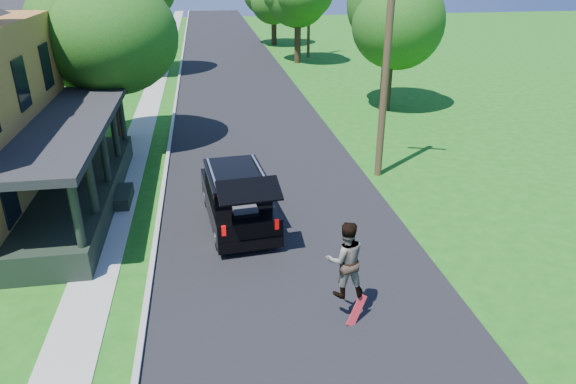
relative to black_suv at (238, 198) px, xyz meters
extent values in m
plane|color=#1A5811|center=(1.40, -3.82, -0.90)|extent=(140.00, 140.00, 0.00)
cube|color=black|center=(1.40, 16.18, -0.90)|extent=(8.00, 120.00, 0.02)
cube|color=#A1A19B|center=(-2.65, 16.18, -0.90)|extent=(0.15, 120.00, 0.12)
cube|color=#9A9A92|center=(-4.20, 16.18, -0.90)|extent=(1.30, 120.00, 0.03)
cube|color=#9A9A92|center=(-8.10, 2.18, -0.90)|extent=(6.50, 1.20, 0.03)
cube|color=black|center=(-5.40, 2.18, -0.45)|extent=(2.40, 10.00, 0.90)
cube|color=black|center=(-5.40, 2.18, 2.10)|extent=(2.60, 10.30, 0.25)
cube|color=#ADAC9A|center=(-12.10, 20.18, 1.60)|extent=(8.00, 8.00, 5.00)
cube|color=#ADAC9A|center=(-12.10, 36.18, 1.60)|extent=(8.00, 8.00, 5.00)
cube|color=black|center=(0.00, 0.00, -0.22)|extent=(2.35, 4.76, 0.89)
cube|color=black|center=(-0.01, 0.16, 0.50)|extent=(2.03, 3.01, 0.58)
cube|color=black|center=(-0.01, 0.16, 0.81)|extent=(2.08, 3.10, 0.08)
cube|color=black|center=(0.20, -2.24, 1.25)|extent=(1.86, 1.11, 0.40)
cube|color=#35353A|center=(0.13, -1.37, 0.10)|extent=(0.79, 0.69, 0.47)
cube|color=silver|center=(-0.79, 0.09, 0.90)|extent=(0.29, 2.53, 0.06)
cube|color=silver|center=(0.76, 0.23, 0.90)|extent=(0.29, 2.53, 0.06)
cube|color=#990505|center=(-0.56, -2.34, 0.10)|extent=(0.13, 0.07, 0.31)
cube|color=#990505|center=(0.98, -2.20, 0.10)|extent=(0.13, 0.07, 0.31)
cylinder|color=black|center=(-0.98, 1.44, -0.54)|extent=(0.31, 0.73, 0.71)
cylinder|color=black|center=(0.70, 1.59, -0.54)|extent=(0.31, 0.73, 0.71)
cylinder|color=black|center=(-0.70, -1.59, -0.54)|extent=(0.31, 0.73, 0.71)
cylinder|color=black|center=(0.98, -1.43, -0.54)|extent=(0.31, 0.73, 0.71)
imported|color=black|center=(2.18, -5.31, 0.70)|extent=(0.95, 0.74, 1.93)
cube|color=#A00D16|center=(2.44, -5.60, -0.58)|extent=(0.59, 0.37, 0.75)
cylinder|color=black|center=(-5.13, 9.56, 0.75)|extent=(0.80, 0.80, 3.29)
sphere|color=#2E721E|center=(-5.13, 9.56, 4.33)|extent=(7.49, 7.49, 5.82)
sphere|color=#2E721E|center=(-5.50, 10.17, 4.98)|extent=(6.66, 6.66, 5.18)
cylinder|color=black|center=(-5.49, 25.34, 0.94)|extent=(0.77, 0.77, 3.67)
cylinder|color=black|center=(9.39, 12.63, 0.74)|extent=(0.78, 0.78, 3.28)
sphere|color=#2E721E|center=(9.39, 12.63, 4.05)|extent=(6.03, 6.03, 4.99)
sphere|color=#2E721E|center=(8.72, 12.94, 4.60)|extent=(5.36, 5.36, 4.44)
cylinder|color=black|center=(7.01, 27.89, 0.91)|extent=(0.58, 0.58, 3.61)
cylinder|color=black|center=(6.40, 37.92, 0.56)|extent=(0.56, 0.56, 2.91)
cylinder|color=#493721|center=(5.90, 3.22, 3.69)|extent=(0.35, 0.35, 9.16)
cylinder|color=#493721|center=(8.40, 30.27, 3.84)|extent=(0.27, 0.27, 9.48)
camera|label=1|loc=(-0.81, -15.24, 7.16)|focal=32.00mm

